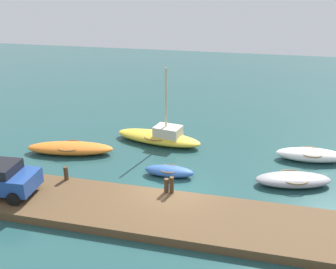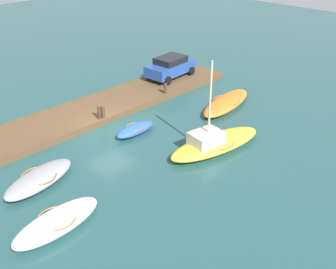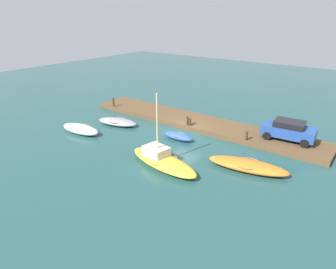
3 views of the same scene
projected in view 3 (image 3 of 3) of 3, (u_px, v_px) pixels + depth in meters
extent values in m
plane|color=#234C4C|center=(184.00, 132.00, 26.52)|extent=(84.00, 84.00, 0.00)
cube|color=brown|center=(198.00, 122.00, 28.14)|extent=(23.26, 3.80, 0.40)
ellipsoid|color=#939399|center=(118.00, 122.00, 27.98)|extent=(4.21, 2.50, 0.60)
torus|color=olive|center=(117.00, 120.00, 27.92)|extent=(2.02, 2.02, 0.07)
ellipsoid|color=gold|center=(163.00, 162.00, 20.47)|extent=(6.14, 2.87, 0.67)
torus|color=olive|center=(163.00, 159.00, 20.40)|extent=(2.30, 2.30, 0.07)
cube|color=beige|center=(156.00, 151.00, 20.73)|extent=(1.85, 1.53, 0.69)
cylinder|color=#C6B284|center=(157.00, 126.00, 19.91)|extent=(0.12, 0.12, 4.53)
ellipsoid|color=white|center=(81.00, 129.00, 26.11)|extent=(4.11, 1.82, 0.72)
torus|color=olive|center=(80.00, 127.00, 26.04)|extent=(1.70, 1.70, 0.07)
ellipsoid|color=orange|center=(248.00, 166.00, 19.97)|extent=(5.57, 2.62, 0.66)
torus|color=olive|center=(248.00, 163.00, 19.91)|extent=(2.02, 2.02, 0.07)
ellipsoid|color=#2D569E|center=(178.00, 136.00, 24.79)|extent=(2.75, 1.08, 0.57)
torus|color=olive|center=(178.00, 135.00, 24.73)|extent=(1.11, 1.11, 0.07)
cylinder|color=#47331E|center=(246.00, 136.00, 23.67)|extent=(0.23, 0.23, 0.71)
cylinder|color=#47331E|center=(190.00, 122.00, 26.64)|extent=(0.23, 0.23, 0.72)
cylinder|color=#47331E|center=(187.00, 121.00, 26.76)|extent=(0.21, 0.21, 0.84)
cylinder|color=#47331E|center=(113.00, 102.00, 32.02)|extent=(0.22, 0.22, 0.98)
cube|color=#234793|center=(288.00, 131.00, 23.58)|extent=(4.10, 2.09, 0.80)
cube|color=black|center=(290.00, 124.00, 23.35)|extent=(2.34, 1.75, 0.46)
cylinder|color=black|center=(267.00, 136.00, 23.73)|extent=(0.65, 0.26, 0.64)
cylinder|color=black|center=(273.00, 129.00, 25.14)|extent=(0.65, 0.26, 0.64)
cylinder|color=black|center=(304.00, 144.00, 22.33)|extent=(0.65, 0.26, 0.64)
cylinder|color=black|center=(309.00, 136.00, 23.74)|extent=(0.65, 0.26, 0.64)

